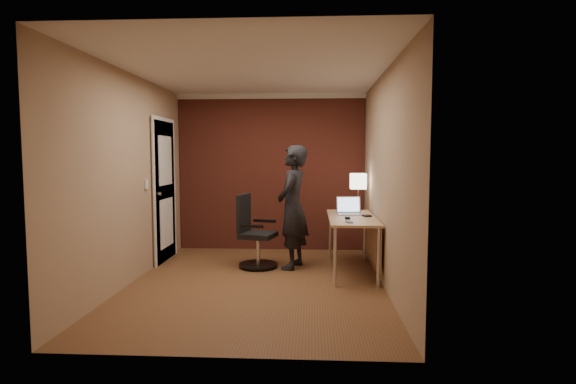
% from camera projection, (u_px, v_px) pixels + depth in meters
% --- Properties ---
extents(room, '(4.00, 4.00, 4.00)m').
position_uv_depth(room, '(251.00, 166.00, 6.82)').
color(room, brown).
rests_on(room, ground).
extents(desk, '(0.60, 1.50, 0.73)m').
position_uv_depth(desk, '(357.00, 226.00, 5.84)').
color(desk, tan).
rests_on(desk, ground).
extents(desk_lamp, '(0.22, 0.22, 0.54)m').
position_uv_depth(desk_lamp, '(358.00, 182.00, 6.44)').
color(desk_lamp, silver).
rests_on(desk_lamp, desk).
extents(laptop, '(0.36, 0.29, 0.23)m').
position_uv_depth(laptop, '(349.00, 209.00, 6.09)').
color(laptop, silver).
rests_on(laptop, desk).
extents(mouse, '(0.06, 0.10, 0.03)m').
position_uv_depth(mouse, '(347.00, 218.00, 5.61)').
color(mouse, black).
rests_on(mouse, desk).
extents(phone, '(0.09, 0.13, 0.01)m').
position_uv_depth(phone, '(349.00, 222.00, 5.32)').
color(phone, black).
rests_on(phone, desk).
extents(wallet, '(0.13, 0.14, 0.02)m').
position_uv_depth(wallet, '(367.00, 216.00, 5.84)').
color(wallet, black).
rests_on(wallet, desk).
extents(office_chair, '(0.54, 0.60, 0.97)m').
position_uv_depth(office_chair, '(254.00, 236.00, 6.11)').
color(office_chair, black).
rests_on(office_chair, ground).
extents(person, '(0.54, 0.69, 1.66)m').
position_uv_depth(person, '(293.00, 207.00, 6.03)').
color(person, black).
rests_on(person, ground).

